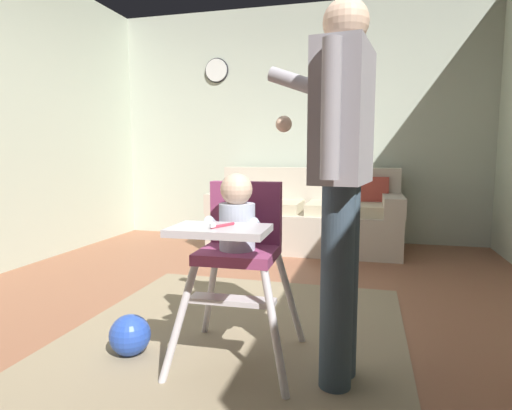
{
  "coord_description": "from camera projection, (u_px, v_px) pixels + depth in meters",
  "views": [
    {
      "loc": [
        0.84,
        -2.31,
        1.01
      ],
      "look_at": [
        0.31,
        -0.28,
        0.76
      ],
      "focal_mm": 30.02,
      "sensor_mm": 36.0,
      "label": 1
    }
  ],
  "objects": [
    {
      "name": "toy_ball_second",
      "position": [
        130.0,
        335.0,
        2.16
      ],
      "size": [
        0.21,
        0.21,
        0.21
      ],
      "primitive_type": "sphere",
      "color": "#284CB7",
      "rests_on": "ground"
    },
    {
      "name": "couch",
      "position": [
        306.0,
        217.0,
        4.62
      ],
      "size": [
        1.98,
        0.86,
        0.86
      ],
      "rotation": [
        0.0,
        0.0,
        -1.57
      ],
      "color": "#BFB3A2",
      "rests_on": "ground"
    },
    {
      "name": "wall_far",
      "position": [
        295.0,
        125.0,
        5.05
      ],
      "size": [
        5.11,
        0.06,
        2.71
      ],
      "primitive_type": "cube",
      "color": "beige",
      "rests_on": "ground"
    },
    {
      "name": "adult_standing",
      "position": [
        341.0,
        173.0,
        1.82
      ],
      "size": [
        0.51,
        0.54,
        1.64
      ],
      "rotation": [
        0.0,
        0.0,
        3.0
      ],
      "color": "#374857",
      "rests_on": "ground"
    },
    {
      "name": "area_rug",
      "position": [
        231.0,
        340.0,
        2.33
      ],
      "size": [
        1.86,
        2.21,
        0.01
      ],
      "primitive_type": "cube",
      "color": "gray",
      "rests_on": "ground"
    },
    {
      "name": "wall_clock",
      "position": [
        217.0,
        70.0,
        5.17
      ],
      "size": [
        0.29,
        0.04,
        0.29
      ],
      "color": "white"
    },
    {
      "name": "high_chair",
      "position": [
        238.0,
        235.0,
        2.04
      ],
      "size": [
        0.62,
        0.74,
        0.93
      ],
      "rotation": [
        0.0,
        0.0,
        -1.54
      ],
      "color": "silver",
      "rests_on": "ground"
    },
    {
      "name": "ground",
      "position": [
        217.0,
        333.0,
        2.56
      ],
      "size": [
        5.91,
        7.08,
        0.1
      ],
      "primitive_type": "cube",
      "color": "#91593F"
    }
  ]
}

